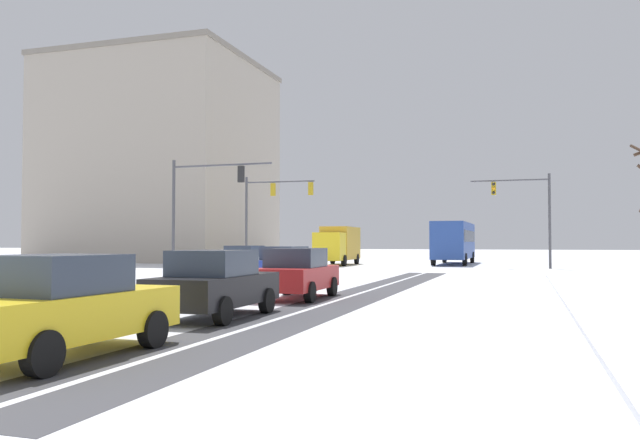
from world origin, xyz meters
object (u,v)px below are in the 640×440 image
at_px(car_blue_second, 285,264).
at_px(car_yellow_cab_sixth, 61,306).
at_px(traffic_signal_far_left, 269,203).
at_px(traffic_signal_far_right, 528,205).
at_px(bus_oncoming, 454,240).
at_px(office_building_far_left_block, 161,162).
at_px(car_white_lead, 245,260).
at_px(car_black_fourth, 215,284).
at_px(car_red_third, 297,273).
at_px(traffic_signal_near_left, 200,195).
at_px(box_truck_delivery, 338,244).

bearing_deg(car_blue_second, car_yellow_cab_sixth, -79.96).
relative_size(traffic_signal_far_left, traffic_signal_far_right, 1.00).
xyz_separation_m(bus_oncoming, office_building_far_left_block, (-28.79, 1.96, 7.75)).
bearing_deg(car_white_lead, traffic_signal_far_right, 44.60).
bearing_deg(office_building_far_left_block, car_black_fourth, -56.63).
distance_m(traffic_signal_far_right, office_building_far_left_block, 36.13).
xyz_separation_m(car_blue_second, car_red_third, (3.23, -7.39, 0.00)).
xyz_separation_m(car_white_lead, car_yellow_cab_sixth, (7.44, -23.24, 0.00)).
xyz_separation_m(traffic_signal_far_left, traffic_signal_far_right, (17.55, 3.91, -0.22)).
height_order(traffic_signal_far_right, car_blue_second, traffic_signal_far_right).
distance_m(car_white_lead, car_yellow_cab_sixth, 24.40).
height_order(traffic_signal_far_left, bus_oncoming, traffic_signal_far_left).
distance_m(traffic_signal_far_left, car_red_third, 25.34).
distance_m(traffic_signal_far_left, car_white_lead, 11.55).
bearing_deg(car_blue_second, car_red_third, -66.36).
bearing_deg(car_white_lead, car_black_fourth, -67.64).
xyz_separation_m(car_red_third, office_building_far_left_block, (-27.34, 35.88, 8.93)).
height_order(traffic_signal_near_left, bus_oncoming, traffic_signal_near_left).
relative_size(car_blue_second, car_red_third, 1.01).
bearing_deg(car_black_fourth, traffic_signal_near_left, 119.56).
bearing_deg(car_yellow_cab_sixth, office_building_far_left_block, 120.30).
relative_size(traffic_signal_far_left, car_red_third, 1.57).
xyz_separation_m(car_red_third, car_yellow_cab_sixth, (0.01, -10.93, 0.00)).
bearing_deg(car_red_third, car_black_fourth, -91.38).
height_order(traffic_signal_far_right, car_yellow_cab_sixth, traffic_signal_far_right).
relative_size(traffic_signal_far_left, car_yellow_cab_sixth, 1.57).
bearing_deg(car_blue_second, car_black_fourth, -76.40).
height_order(car_white_lead, car_blue_second, same).
distance_m(bus_oncoming, office_building_far_left_block, 29.88).
xyz_separation_m(car_yellow_cab_sixth, bus_oncoming, (1.44, 44.85, 1.18)).
bearing_deg(car_blue_second, car_white_lead, 130.45).
bearing_deg(bus_oncoming, car_red_third, -92.45).
bearing_deg(car_yellow_cab_sixth, traffic_signal_far_left, 107.08).
bearing_deg(traffic_signal_far_right, bus_oncoming, 128.54).
relative_size(traffic_signal_far_right, car_red_third, 1.57).
relative_size(car_red_third, box_truck_delivery, 0.55).
distance_m(car_yellow_cab_sixth, bus_oncoming, 44.89).
bearing_deg(office_building_far_left_block, car_yellow_cab_sixth, -59.70).
bearing_deg(car_yellow_cab_sixth, car_black_fourth, 91.49).
xyz_separation_m(car_red_third, bus_oncoming, (1.45, 33.92, 1.18)).
bearing_deg(bus_oncoming, car_yellow_cab_sixth, -91.84).
relative_size(traffic_signal_near_left, car_black_fourth, 1.58).
height_order(car_white_lead, office_building_far_left_block, office_building_far_left_block).
xyz_separation_m(traffic_signal_far_right, car_black_fourth, (-7.32, -32.15, -3.57)).
height_order(traffic_signal_near_left, car_yellow_cab_sixth, traffic_signal_near_left).
bearing_deg(car_black_fourth, car_red_third, 88.62).
height_order(car_black_fourth, bus_oncoming, bus_oncoming).
bearing_deg(traffic_signal_near_left, car_blue_second, -36.61).
bearing_deg(car_black_fourth, box_truck_delivery, 101.39).
relative_size(car_white_lead, car_yellow_cab_sixth, 0.99).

